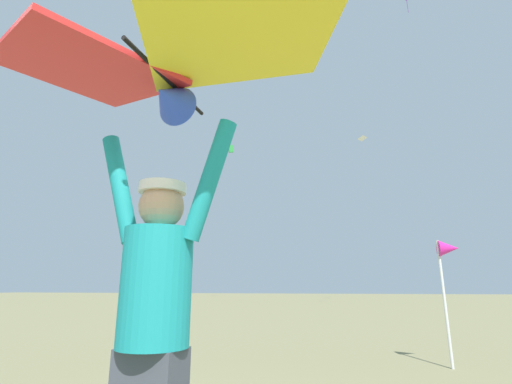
# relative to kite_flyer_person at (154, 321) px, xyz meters

# --- Properties ---
(kite_flyer_person) EXTENTS (0.81, 0.37, 1.92)m
(kite_flyer_person) POSITION_rel_kite_flyer_person_xyz_m (0.00, 0.00, 0.00)
(kite_flyer_person) COLOR #424751
(kite_flyer_person) RESTS_ON ground
(held_stunt_kite) EXTENTS (2.16, 1.22, 0.44)m
(held_stunt_kite) POSITION_rel_kite_flyer_person_xyz_m (-0.01, -0.10, 1.33)
(held_stunt_kite) COLOR black
(distant_kite_green_low_left) EXTENTS (0.71, 0.77, 0.89)m
(distant_kite_green_low_left) POSITION_rel_kite_flyer_person_xyz_m (-9.94, 34.33, 14.61)
(distant_kite_green_low_left) COLOR green
(distant_kite_white_far_center) EXTENTS (0.49, 0.50, 0.24)m
(distant_kite_white_far_center) POSITION_rel_kite_flyer_person_xyz_m (2.74, 21.24, 9.37)
(distant_kite_white_far_center) COLOR white
(distant_kite_black_high_left) EXTENTS (0.91, 1.10, 1.17)m
(distant_kite_black_high_left) POSITION_rel_kite_flyer_person_xyz_m (-7.94, 14.94, 12.89)
(distant_kite_black_high_left) COLOR black
(marker_flag) EXTENTS (0.30, 0.24, 1.76)m
(marker_flag) POSITION_rel_kite_flyer_person_xyz_m (2.44, 4.26, 0.59)
(marker_flag) COLOR silver
(marker_flag) RESTS_ON ground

